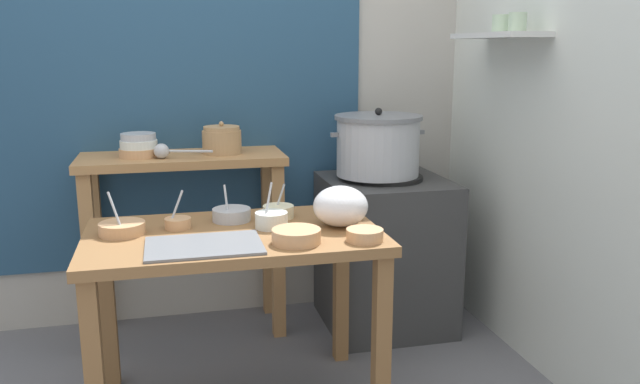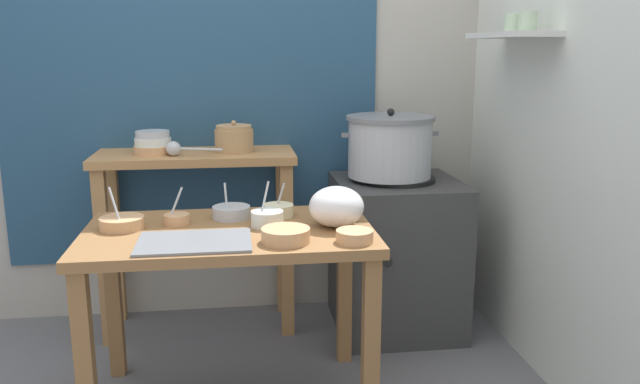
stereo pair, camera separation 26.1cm
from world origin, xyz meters
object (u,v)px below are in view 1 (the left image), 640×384
at_px(plastic_bag, 341,206).
at_px(prep_bowl_6, 296,235).
at_px(clay_pot, 222,140).
at_px(prep_bowl_4, 278,211).
at_px(steamer_pot, 378,145).
at_px(prep_bowl_3, 365,234).
at_px(prep_table, 234,259).
at_px(serving_tray, 204,246).
at_px(prep_bowl_0, 271,219).
at_px(stove_block, 384,252).
at_px(prep_bowl_5, 232,214).
at_px(ladle, 164,151).
at_px(prep_bowl_1, 178,222).
at_px(prep_bowl_2, 122,228).
at_px(back_shelf_table, 184,200).
at_px(bowl_stack_enamel, 139,146).

height_order(plastic_bag, prep_bowl_6, plastic_bag).
bearing_deg(clay_pot, prep_bowl_4, -73.61).
bearing_deg(steamer_pot, prep_bowl_3, -111.31).
distance_m(prep_table, serving_tray, 0.24).
bearing_deg(prep_bowl_4, prep_bowl_0, -109.90).
bearing_deg(prep_bowl_6, prep_bowl_3, -7.54).
distance_m(prep_bowl_3, prep_bowl_6, 0.25).
distance_m(stove_block, prep_bowl_5, 1.00).
relative_size(clay_pot, prep_bowl_4, 1.35).
bearing_deg(prep_bowl_0, steamer_pot, 44.04).
relative_size(ladle, prep_bowl_3, 1.98).
bearing_deg(prep_bowl_1, plastic_bag, -10.33).
height_order(prep_table, stove_block, stove_block).
xyz_separation_m(ladle, prep_bowl_1, (0.04, -0.56, -0.19)).
relative_size(prep_bowl_0, prep_bowl_4, 1.24).
distance_m(clay_pot, prep_bowl_4, 0.64).
distance_m(serving_tray, prep_bowl_2, 0.37).
bearing_deg(prep_bowl_5, prep_bowl_0, -45.64).
xyz_separation_m(serving_tray, prep_bowl_4, (0.32, 0.33, 0.02)).
distance_m(steamer_pot, prep_bowl_4, 0.77).
bearing_deg(prep_bowl_6, back_shelf_table, 111.16).
distance_m(stove_block, bowl_stack_enamel, 1.31).
bearing_deg(prep_bowl_1, prep_bowl_0, -12.50).
relative_size(steamer_pot, plastic_bag, 2.24).
relative_size(plastic_bag, prep_bowl_2, 1.27).
relative_size(clay_pot, prep_bowl_1, 1.29).
xyz_separation_m(prep_table, prep_bowl_3, (0.45, -0.23, 0.13)).
distance_m(bowl_stack_enamel, plastic_bag, 1.08).
bearing_deg(prep_bowl_6, steamer_pot, 55.02).
bearing_deg(prep_bowl_4, bowl_stack_enamel, 134.16).
height_order(steamer_pot, bowl_stack_enamel, steamer_pot).
relative_size(prep_bowl_5, prep_bowl_6, 0.88).
distance_m(clay_pot, prep_bowl_1, 0.72).
relative_size(stove_block, ladle, 2.95).
height_order(prep_table, prep_bowl_5, prep_bowl_5).
xyz_separation_m(stove_block, ladle, (-1.06, 0.04, 0.55)).
distance_m(bowl_stack_enamel, prep_bowl_6, 1.10).
bearing_deg(steamer_pot, prep_table, -141.16).
bearing_deg(prep_bowl_5, serving_tray, -111.61).
relative_size(stove_block, prep_bowl_4, 5.65).
distance_m(prep_bowl_3, prep_bowl_5, 0.58).
relative_size(steamer_pot, prep_bowl_6, 2.73).
relative_size(prep_bowl_2, prep_bowl_4, 1.22).
relative_size(steamer_pot, serving_tray, 1.19).
distance_m(back_shelf_table, clay_pot, 0.34).
distance_m(back_shelf_table, prep_bowl_2, 0.72).
distance_m(prep_bowl_0, prep_bowl_6, 0.22).
bearing_deg(ladle, back_shelf_table, 46.72).
distance_m(prep_table, prep_bowl_1, 0.26).
distance_m(prep_table, prep_bowl_4, 0.29).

